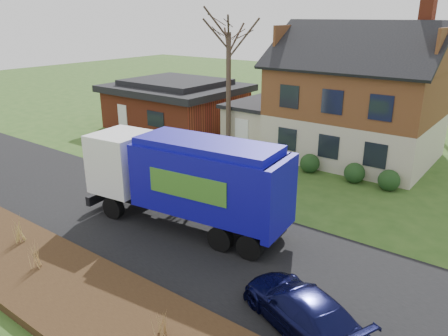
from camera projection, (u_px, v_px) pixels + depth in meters
The scene contains 12 objects.
ground at pixel (176, 229), 18.06m from camera, with size 120.00×120.00×0.00m, color #2B4D19.
road at pixel (176, 229), 18.06m from camera, with size 80.00×7.00×0.02m, color black.
mulch_verge at pixel (63, 286), 14.03m from camera, with size 80.00×3.50×0.30m, color black.
main_house at pixel (350, 91), 26.34m from camera, with size 12.95×8.95×9.26m.
ranch_house at pixel (177, 104), 34.06m from camera, with size 9.80×8.20×3.70m.
garbage_truck at pixel (188, 177), 17.59m from camera, with size 9.21×3.40×3.85m.
silver_sedan at pixel (202, 172), 22.22m from camera, with size 1.74×5.00×1.65m, color #A7AAAF.
navy_wagon at pixel (302, 309), 12.23m from camera, with size 1.73×4.26×1.24m, color #0B0D33.
tree_front_west at pixel (229, 13), 25.95m from camera, with size 3.46×3.46×10.29m.
grass_clump_west at pixel (18, 229), 16.37m from camera, with size 0.37×0.30×0.97m.
grass_clump_mid at pixel (35, 254), 14.75m from camera, with size 0.33×0.27×0.93m.
grass_clump_east at pixel (160, 322), 11.49m from camera, with size 0.36×0.30×0.90m.
Camera 1 is at (11.34, -11.72, 8.41)m, focal length 35.00 mm.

